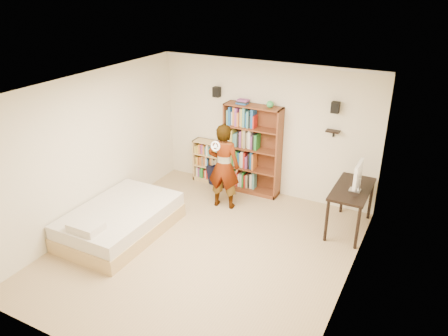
% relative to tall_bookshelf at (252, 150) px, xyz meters
% --- Properties ---
extents(ground, '(4.50, 5.00, 0.01)m').
position_rel_tall_bookshelf_xyz_m(ground, '(0.21, -2.33, -0.92)').
color(ground, tan).
rests_on(ground, ground).
extents(room_shell, '(4.52, 5.02, 2.71)m').
position_rel_tall_bookshelf_xyz_m(room_shell, '(0.21, -2.33, 0.84)').
color(room_shell, silver).
rests_on(room_shell, ground).
extents(crown_molding, '(4.50, 5.00, 0.06)m').
position_rel_tall_bookshelf_xyz_m(crown_molding, '(0.21, -2.33, 1.75)').
color(crown_molding, silver).
rests_on(crown_molding, room_shell).
extents(speaker_left, '(0.14, 0.12, 0.20)m').
position_rel_tall_bookshelf_xyz_m(speaker_left, '(-0.84, 0.07, 1.08)').
color(speaker_left, black).
rests_on(speaker_left, room_shell).
extents(speaker_right, '(0.14, 0.12, 0.20)m').
position_rel_tall_bookshelf_xyz_m(speaker_right, '(1.56, 0.07, 1.08)').
color(speaker_right, black).
rests_on(speaker_right, room_shell).
extents(wall_shelf, '(0.25, 0.16, 0.02)m').
position_rel_tall_bookshelf_xyz_m(wall_shelf, '(1.56, 0.08, 0.63)').
color(wall_shelf, black).
rests_on(wall_shelf, room_shell).
extents(tall_bookshelf, '(1.17, 0.34, 1.85)m').
position_rel_tall_bookshelf_xyz_m(tall_bookshelf, '(0.00, 0.00, 0.00)').
color(tall_bookshelf, brown).
rests_on(tall_bookshelf, ground).
extents(low_bookshelf, '(0.74, 0.28, 0.92)m').
position_rel_tall_bookshelf_xyz_m(low_bookshelf, '(-0.99, 0.03, -0.46)').
color(low_bookshelf, '#D3B871').
rests_on(low_bookshelf, ground).
extents(computer_desk, '(0.60, 1.20, 0.82)m').
position_rel_tall_bookshelf_xyz_m(computer_desk, '(2.14, -0.56, -0.52)').
color(computer_desk, black).
rests_on(computer_desk, ground).
extents(imac, '(0.13, 0.52, 0.51)m').
position_rel_tall_bookshelf_xyz_m(imac, '(2.19, -0.64, 0.15)').
color(imac, white).
rests_on(imac, computer_desk).
extents(daybed, '(1.35, 2.07, 0.61)m').
position_rel_tall_bookshelf_xyz_m(daybed, '(-1.35, -2.53, -0.62)').
color(daybed, beige).
rests_on(daybed, ground).
extents(person, '(0.67, 0.50, 1.69)m').
position_rel_tall_bookshelf_xyz_m(person, '(-0.22, -0.83, -0.08)').
color(person, black).
rests_on(person, ground).
extents(wii_wheel, '(0.19, 0.07, 0.19)m').
position_rel_tall_bookshelf_xyz_m(wii_wheel, '(-0.22, -1.14, 0.44)').
color(wii_wheel, white).
rests_on(wii_wheel, person).
extents(navy_bag, '(0.37, 0.29, 0.45)m').
position_rel_tall_bookshelf_xyz_m(navy_bag, '(-0.83, -0.06, -0.70)').
color(navy_bag, black).
rests_on(navy_bag, ground).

